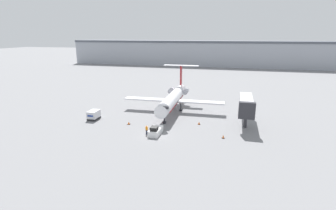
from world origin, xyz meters
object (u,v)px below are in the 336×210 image
airplane_main (173,98)px  jet_bridge (246,105)px  traffic_cone_mid (223,137)px  worker_near_tug (147,130)px  traffic_cone_right (199,123)px  pushback_tug (156,131)px  luggage_cart (94,115)px  traffic_cone_left (129,123)px

airplane_main → jet_bridge: (17.42, -5.63, 0.92)m
traffic_cone_mid → worker_near_tug: bearing=-173.3°
airplane_main → traffic_cone_right: size_ratio=40.56×
airplane_main → pushback_tug: airplane_main is taller
airplane_main → worker_near_tug: (-1.33, -16.72, -2.53)m
luggage_cart → traffic_cone_left: (9.16, -1.25, -0.75)m
airplane_main → traffic_cone_left: bearing=-120.2°
traffic_cone_left → traffic_cone_right: (14.86, 3.79, 0.01)m
traffic_cone_mid → jet_bridge: (4.11, 9.36, 4.14)m
pushback_tug → traffic_cone_mid: size_ratio=6.83×
traffic_cone_left → traffic_cone_right: 15.33m
pushback_tug → jet_bridge: (17.09, 10.59, 3.75)m
traffic_cone_right → traffic_cone_mid: bearing=-50.4°
airplane_main → pushback_tug: 16.46m
pushback_tug → traffic_cone_mid: 13.05m
luggage_cart → traffic_cone_left: size_ratio=4.39×
worker_near_tug → traffic_cone_mid: bearing=6.7°
pushback_tug → worker_near_tug: worker_near_tug is taller
pushback_tug → worker_near_tug: 1.77m
luggage_cart → traffic_cone_right: size_ratio=4.80×
traffic_cone_right → traffic_cone_mid: traffic_cone_mid is taller
pushback_tug → traffic_cone_right: 10.88m
pushback_tug → traffic_cone_right: pushback_tug is taller
traffic_cone_left → jet_bridge: size_ratio=0.06×
jet_bridge → luggage_cart: bearing=-171.2°
traffic_cone_left → pushback_tug: bearing=-29.1°
worker_near_tug → traffic_cone_right: (9.14, 8.40, -0.70)m
luggage_cart → jet_bridge: (33.63, 5.23, 3.41)m
traffic_cone_left → worker_near_tug: bearing=-38.9°
luggage_cart → traffic_cone_right: 24.16m
pushback_tug → worker_near_tug: (-1.67, -0.51, 0.30)m
airplane_main → luggage_cart: size_ratio=8.45×
pushback_tug → worker_near_tug: size_ratio=2.39×
traffic_cone_mid → airplane_main: bearing=131.6°
worker_near_tug → jet_bridge: jet_bridge is taller
airplane_main → traffic_cone_left: size_ratio=37.08×
airplane_main → traffic_cone_left: airplane_main is taller
jet_bridge → pushback_tug: bearing=-148.2°
jet_bridge → airplane_main: bearing=162.1°
pushback_tug → luggage_cart: bearing=162.1°
luggage_cart → traffic_cone_left: luggage_cart is taller
luggage_cart → worker_near_tug: bearing=-21.5°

